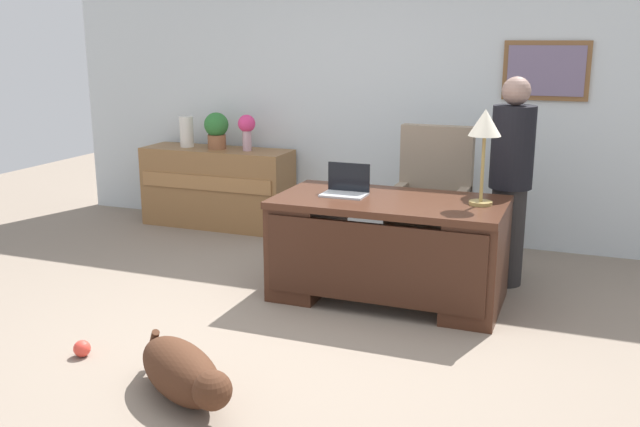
# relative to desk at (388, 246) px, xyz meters

# --- Properties ---
(ground_plane) EXTENTS (12.00, 12.00, 0.00)m
(ground_plane) POSITION_rel_desk_xyz_m (-0.40, -0.86, -0.40)
(ground_plane) COLOR gray
(back_wall) EXTENTS (7.00, 0.16, 2.70)m
(back_wall) POSITION_rel_desk_xyz_m (-0.39, 1.74, 0.95)
(back_wall) COLOR silver
(back_wall) RESTS_ON ground_plane
(desk) EXTENTS (1.63, 0.86, 0.75)m
(desk) POSITION_rel_desk_xyz_m (0.00, 0.00, 0.00)
(desk) COLOR #422316
(desk) RESTS_ON ground_plane
(credenza) EXTENTS (1.52, 0.50, 0.79)m
(credenza) POSITION_rel_desk_xyz_m (-2.17, 1.39, -0.01)
(credenza) COLOR olive
(credenza) RESTS_ON ground_plane
(armchair) EXTENTS (0.60, 0.59, 1.16)m
(armchair) POSITION_rel_desk_xyz_m (0.12, 0.87, 0.11)
(armchair) COLOR gray
(armchair) RESTS_ON ground_plane
(person_standing) EXTENTS (0.32, 0.32, 1.59)m
(person_standing) POSITION_rel_desk_xyz_m (0.76, 0.66, 0.41)
(person_standing) COLOR #262323
(person_standing) RESTS_ON ground_plane
(dog_lying) EXTENTS (0.78, 0.63, 0.30)m
(dog_lying) POSITION_rel_desk_xyz_m (-0.59, -1.81, -0.25)
(dog_lying) COLOR #472819
(dog_lying) RESTS_ON ground_plane
(laptop) EXTENTS (0.32, 0.22, 0.22)m
(laptop) POSITION_rel_desk_xyz_m (-0.34, 0.05, 0.40)
(laptop) COLOR #B2B5BA
(laptop) RESTS_ON desk
(desk_lamp) EXTENTS (0.22, 0.22, 0.65)m
(desk_lamp) POSITION_rel_desk_xyz_m (0.63, 0.08, 0.87)
(desk_lamp) COLOR #9E8447
(desk_lamp) RESTS_ON desk
(vase_with_flowers) EXTENTS (0.17, 0.17, 0.35)m
(vase_with_flowers) POSITION_rel_desk_xyz_m (-1.82, 1.39, 0.61)
(vase_with_flowers) COLOR #B7929F
(vase_with_flowers) RESTS_ON credenza
(vase_empty) EXTENTS (0.14, 0.14, 0.31)m
(vase_empty) POSITION_rel_desk_xyz_m (-2.50, 1.39, 0.54)
(vase_empty) COLOR silver
(vase_empty) RESTS_ON credenza
(potted_plant) EXTENTS (0.24, 0.24, 0.36)m
(potted_plant) POSITION_rel_desk_xyz_m (-2.16, 1.39, 0.59)
(potted_plant) COLOR brown
(potted_plant) RESTS_ON credenza
(dog_toy_ball) EXTENTS (0.10, 0.10, 0.10)m
(dog_toy_ball) POSITION_rel_desk_xyz_m (-1.44, -1.59, -0.35)
(dog_toy_ball) COLOR #E53F33
(dog_toy_ball) RESTS_ON ground_plane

